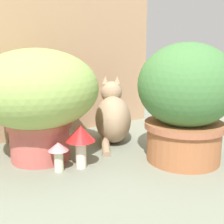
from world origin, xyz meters
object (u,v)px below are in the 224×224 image
(grass_planter, at_px, (38,95))
(leafy_planter, at_px, (186,99))
(cat, at_px, (113,116))
(mushroom_ornament_red, at_px, (81,137))
(mushroom_ornament_pink, at_px, (58,151))

(grass_planter, bearing_deg, leafy_planter, -36.16)
(cat, distance_m, mushroom_ornament_red, 0.35)
(mushroom_ornament_red, bearing_deg, cat, 35.92)
(leafy_planter, xyz_separation_m, mushroom_ornament_red, (-0.38, 0.16, -0.13))
(leafy_planter, bearing_deg, cat, 103.95)
(cat, bearing_deg, leafy_planter, -76.05)
(grass_planter, height_order, mushroom_ornament_red, grass_planter)
(mushroom_ornament_red, xyz_separation_m, mushroom_ornament_pink, (-0.08, 0.02, -0.04))
(grass_planter, xyz_separation_m, mushroom_ornament_pink, (0.01, -0.16, -0.19))
(mushroom_ornament_pink, bearing_deg, cat, 26.72)
(cat, xyz_separation_m, mushroom_ornament_pink, (-0.37, -0.19, -0.05))
(leafy_planter, bearing_deg, mushroom_ornament_pink, 158.34)
(grass_planter, xyz_separation_m, leafy_planter, (0.47, -0.34, -0.01))
(cat, height_order, mushroom_ornament_red, cat)
(grass_planter, distance_m, mushroom_ornament_red, 0.25)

